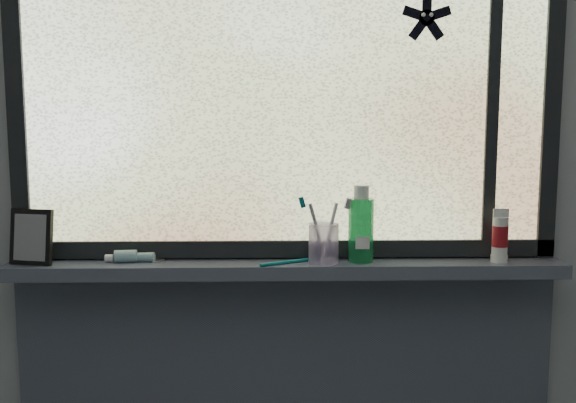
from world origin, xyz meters
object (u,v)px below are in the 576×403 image
(mouthwash_bottle, at_px, (361,224))
(toothbrush_cup, at_px, (324,243))
(cream_tube, at_px, (500,234))
(vanity_mirror, at_px, (31,237))

(mouthwash_bottle, bearing_deg, toothbrush_cup, -170.59)
(toothbrush_cup, xyz_separation_m, mouthwash_bottle, (0.11, 0.02, 0.05))
(mouthwash_bottle, height_order, cream_tube, mouthwash_bottle)
(toothbrush_cup, height_order, cream_tube, cream_tube)
(mouthwash_bottle, bearing_deg, vanity_mirror, -179.07)
(toothbrush_cup, bearing_deg, vanity_mirror, 179.80)
(toothbrush_cup, relative_size, mouthwash_bottle, 0.62)
(vanity_mirror, bearing_deg, cream_tube, 13.04)
(vanity_mirror, xyz_separation_m, cream_tube, (1.35, -0.00, 0.00))
(vanity_mirror, bearing_deg, toothbrush_cup, 13.03)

